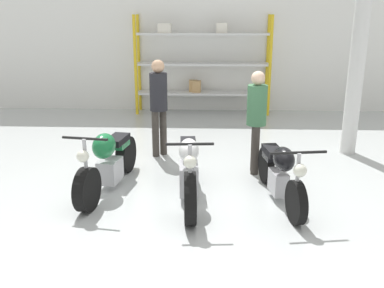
% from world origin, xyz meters
% --- Properties ---
extents(ground_plane, '(30.00, 30.00, 0.00)m').
position_xyz_m(ground_plane, '(0.00, 0.00, 0.00)').
color(ground_plane, '#B2B7B7').
extents(back_wall, '(30.00, 0.08, 3.60)m').
position_xyz_m(back_wall, '(0.00, 6.02, 1.80)').
color(back_wall, white).
rests_on(back_wall, ground_plane).
extents(shelving_rack, '(3.52, 0.63, 2.54)m').
position_xyz_m(shelving_rack, '(0.03, 5.65, 1.33)').
color(shelving_rack, gold).
rests_on(shelving_rack, ground_plane).
extents(support_pillar, '(0.28, 0.28, 3.60)m').
position_xyz_m(support_pillar, '(2.91, 2.27, 1.80)').
color(support_pillar, silver).
rests_on(support_pillar, ground_plane).
extents(motorcycle_green, '(0.66, 2.14, 1.02)m').
position_xyz_m(motorcycle_green, '(-1.25, 0.32, 0.43)').
color(motorcycle_green, black).
rests_on(motorcycle_green, ground_plane).
extents(motorcycle_white, '(0.59, 2.13, 1.05)m').
position_xyz_m(motorcycle_white, '(-0.03, -0.03, 0.44)').
color(motorcycle_white, black).
rests_on(motorcycle_white, ground_plane).
extents(motorcycle_black, '(0.71, 1.95, 0.94)m').
position_xyz_m(motorcycle_black, '(1.25, -0.01, 0.43)').
color(motorcycle_black, black).
rests_on(motorcycle_black, ground_plane).
extents(person_browsing, '(0.45, 0.45, 1.78)m').
position_xyz_m(person_browsing, '(-0.67, 1.97, 1.05)').
color(person_browsing, '#38332D').
rests_on(person_browsing, ground_plane).
extents(person_near_rack, '(0.34, 0.34, 1.69)m').
position_xyz_m(person_near_rack, '(1.01, 1.13, 1.00)').
color(person_near_rack, '#38332D').
rests_on(person_near_rack, ground_plane).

